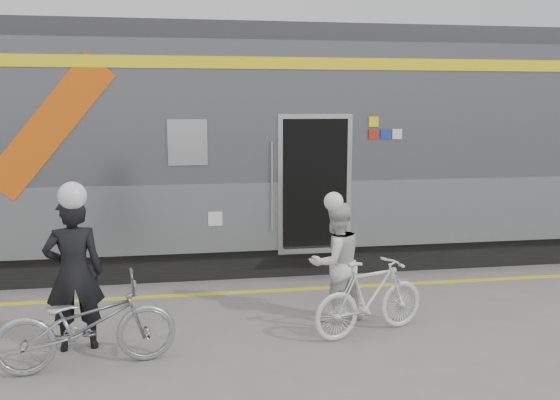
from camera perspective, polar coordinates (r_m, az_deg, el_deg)
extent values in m
plane|color=slate|center=(7.13, -1.74, -14.19)|extent=(90.00, 90.00, 0.00)
cube|color=black|center=(10.99, -9.74, -4.47)|extent=(24.00, 2.70, 0.50)
cube|color=#9EA0A5|center=(10.83, -9.86, -0.36)|extent=(24.00, 3.00, 1.10)
cube|color=#585A5F|center=(10.69, -10.10, 8.40)|extent=(24.00, 3.00, 2.20)
cube|color=#38383A|center=(10.74, -10.30, 15.08)|extent=(24.00, 2.64, 0.30)
cube|color=yellow|center=(9.20, -10.36, 12.95)|extent=(24.00, 0.02, 0.18)
cube|color=#DA570C|center=(9.38, -21.32, 6.58)|extent=(1.96, 0.01, 2.19)
cube|color=black|center=(9.19, -8.89, 5.50)|extent=(0.55, 0.02, 0.65)
cube|color=black|center=(9.69, 3.11, 1.63)|extent=(1.05, 0.45, 2.10)
cube|color=silver|center=(9.49, 3.39, 1.46)|extent=(1.20, 0.02, 2.25)
cylinder|color=silver|center=(9.34, -0.78, 1.36)|extent=(0.04, 0.04, 1.40)
cube|color=silver|center=(9.65, 3.38, -4.64)|extent=(1.05, 0.25, 0.06)
cube|color=yellow|center=(9.66, 9.00, 7.46)|extent=(0.16, 0.01, 0.16)
cube|color=#A22712|center=(9.66, 8.97, 6.27)|extent=(0.16, 0.01, 0.16)
cube|color=#1835A0|center=(9.73, 10.10, 6.26)|extent=(0.16, 0.01, 0.16)
cube|color=silver|center=(9.80, 11.21, 6.25)|extent=(0.16, 0.01, 0.16)
cube|color=silver|center=(9.35, -6.25, -1.80)|extent=(0.22, 0.01, 0.22)
cube|color=yellow|center=(9.13, -3.54, -8.83)|extent=(24.00, 0.12, 0.01)
imported|color=black|center=(7.26, -19.21, -6.71)|extent=(0.72, 0.53, 1.81)
imported|color=#979A9E|center=(6.83, -18.14, -11.24)|extent=(1.98, 0.95, 1.00)
imported|color=silver|center=(7.82, 5.37, -5.97)|extent=(0.91, 0.81, 1.57)
imported|color=silver|center=(7.48, 8.66, -9.22)|extent=(1.65, 0.93, 0.95)
sphere|color=white|center=(7.05, -19.67, 1.62)|extent=(0.31, 0.31, 0.31)
sphere|color=white|center=(7.63, 5.47, 0.66)|extent=(0.25, 0.25, 0.25)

